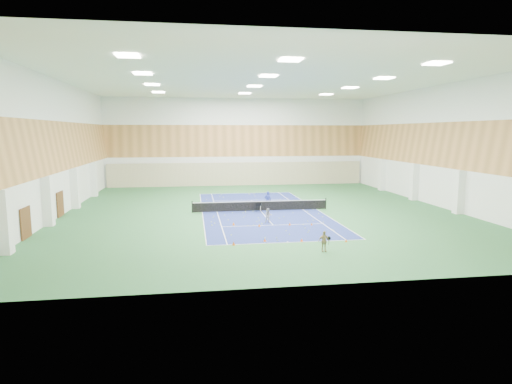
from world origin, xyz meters
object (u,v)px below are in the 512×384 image
(ball_cart, at_px, (259,207))
(tennis_net, at_px, (261,205))
(child_court, at_px, (268,216))
(child_apron, at_px, (324,241))
(coach, at_px, (268,200))

(ball_cart, bearing_deg, tennis_net, 78.71)
(child_court, bearing_deg, tennis_net, 90.36)
(child_apron, height_order, ball_cart, child_apron)
(tennis_net, bearing_deg, coach, 36.66)
(child_court, bearing_deg, child_apron, -75.11)
(child_court, height_order, child_apron, child_apron)
(coach, relative_size, child_apron, 1.35)
(coach, bearing_deg, child_apron, 108.89)
(child_court, xyz_separation_m, child_apron, (1.93, -8.89, 0.05))
(tennis_net, xyz_separation_m, child_court, (-0.21, -5.43, 0.06))
(coach, bearing_deg, tennis_net, 52.06)
(coach, xyz_separation_m, ball_cart, (-1.07, -1.20, -0.43))
(tennis_net, xyz_separation_m, ball_cart, (-0.26, -0.60, -0.09))
(ball_cart, bearing_deg, coach, 60.72)
(child_court, bearing_deg, coach, 83.02)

